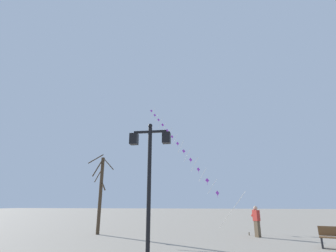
% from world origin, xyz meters
% --- Properties ---
extents(ground_plane, '(160.00, 160.00, 0.00)m').
position_xyz_m(ground_plane, '(0.00, 20.00, 0.00)').
color(ground_plane, gray).
extents(twin_lantern_lamp_post, '(1.48, 0.28, 4.65)m').
position_xyz_m(twin_lantern_lamp_post, '(-2.22, 7.89, 3.23)').
color(twin_lantern_lamp_post, black).
rests_on(twin_lantern_lamp_post, ground_plane).
extents(kite_train, '(9.69, 14.26, 13.92)m').
position_xyz_m(kite_train, '(-2.94, 23.90, 7.31)').
color(kite_train, brown).
rests_on(kite_train, ground_plane).
extents(kite_flyer, '(0.47, 0.60, 1.71)m').
position_xyz_m(kite_flyer, '(2.44, 15.61, 0.90)').
color(kite_flyer, brown).
rests_on(kite_flyer, ground_plane).
extents(bare_tree, '(1.79, 1.45, 5.06)m').
position_xyz_m(bare_tree, '(-7.22, 15.44, 2.59)').
color(bare_tree, '#423323').
rests_on(bare_tree, ground_plane).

